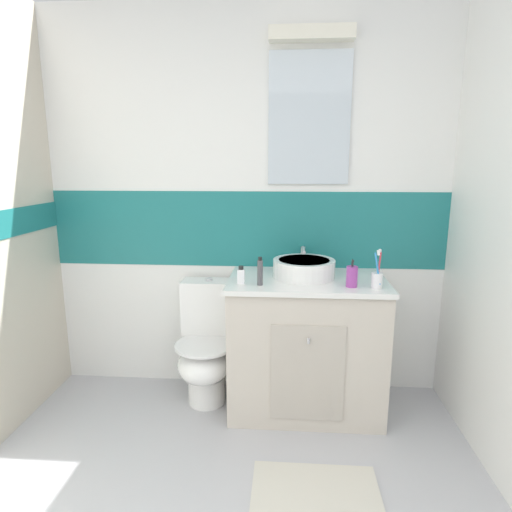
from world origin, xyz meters
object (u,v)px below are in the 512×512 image
toilet (207,347)px  perfume_flask_small (241,275)px  sink_basin (304,268)px  toothbrush_cup (377,278)px  toothpaste_tube_upright (260,272)px  soap_dispenser (352,276)px

toilet → perfume_flask_small: size_ratio=7.51×
sink_basin → perfume_flask_small: size_ratio=3.99×
toothbrush_cup → perfume_flask_small: bearing=177.4°
toothpaste_tube_upright → perfume_flask_small: toothpaste_tube_upright is taller
sink_basin → soap_dispenser: size_ratio=2.66×
sink_basin → toothpaste_tube_upright: bearing=-141.6°
perfume_flask_small → toilet: bearing=142.4°
toilet → toothpaste_tube_upright: size_ratio=4.84×
toilet → perfume_flask_small: perfume_flask_small is taller
toilet → soap_dispenser: bearing=-13.3°
sink_basin → toothbrush_cup: toothbrush_cup is taller
toothbrush_cup → toothpaste_tube_upright: bearing=178.7°
toothpaste_tube_upright → perfume_flask_small: bearing=170.0°
sink_basin → perfume_flask_small: 0.41m
sink_basin → toothpaste_tube_upright: size_ratio=2.57×
soap_dispenser → toothpaste_tube_upright: 0.51m
toilet → toothpaste_tube_upright: bearing=-30.4°
soap_dispenser → toothpaste_tube_upright: toothpaste_tube_upright is taller
toilet → soap_dispenser: soap_dispenser is taller
toilet → toothbrush_cup: (1.01, -0.22, 0.54)m
toothpaste_tube_upright → toothbrush_cup: bearing=-1.3°
perfume_flask_small → sink_basin: bearing=26.5°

